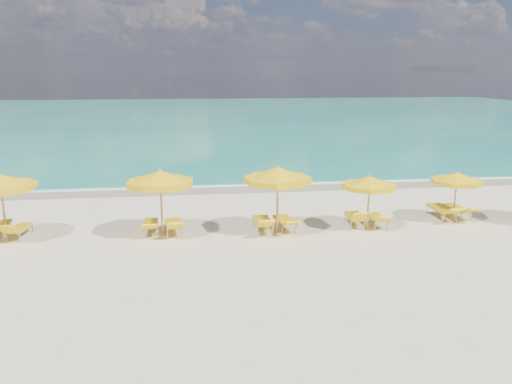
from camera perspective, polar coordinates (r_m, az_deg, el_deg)
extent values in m
plane|color=beige|center=(19.30, 0.56, -4.52)|extent=(120.00, 120.00, 0.00)
cube|color=#167F68|center=(66.47, -5.10, 8.54)|extent=(120.00, 80.00, 0.30)
cube|color=tan|center=(26.38, -1.61, 0.51)|extent=(120.00, 2.60, 0.01)
cube|color=white|center=(27.16, -1.78, 0.90)|extent=(120.00, 1.20, 0.03)
cube|color=white|center=(35.84, -12.76, 3.73)|extent=(14.00, 0.36, 0.05)
cube|color=white|center=(43.86, 6.73, 5.78)|extent=(18.00, 0.30, 0.05)
cylinder|color=tan|center=(20.22, -26.91, -1.63)|extent=(0.08, 0.08, 2.42)
cone|color=yellow|center=(19.99, -27.22, 1.17)|extent=(3.13, 3.13, 0.48)
cylinder|color=yellow|center=(20.04, -27.15, 0.51)|extent=(3.15, 3.15, 0.19)
cylinder|color=tan|center=(18.84, -10.76, -1.34)|extent=(0.08, 0.08, 2.45)
cone|color=yellow|center=(18.60, -10.91, 1.72)|extent=(3.32, 3.32, 0.49)
cylinder|color=yellow|center=(18.66, -10.87, 1.00)|extent=(3.35, 3.35, 0.20)
sphere|color=tan|center=(18.55, -10.94, 2.48)|extent=(0.11, 0.11, 0.11)
cylinder|color=tan|center=(18.87, 2.46, -0.99)|extent=(0.08, 0.08, 2.51)
cone|color=yellow|center=(18.63, 2.49, 2.14)|extent=(3.00, 3.00, 0.50)
cylinder|color=yellow|center=(18.68, 2.48, 1.40)|extent=(3.03, 3.03, 0.20)
sphere|color=tan|center=(18.58, 2.50, 2.91)|extent=(0.11, 0.11, 0.11)
cylinder|color=tan|center=(19.90, 12.70, -1.21)|extent=(0.06, 0.06, 2.06)
cone|color=yellow|center=(19.70, 12.84, 1.22)|extent=(2.62, 2.62, 0.41)
cylinder|color=yellow|center=(19.74, 12.81, 0.65)|extent=(2.64, 2.64, 0.16)
sphere|color=tan|center=(19.66, 12.87, 1.82)|extent=(0.09, 0.09, 0.09)
cylinder|color=tan|center=(22.05, 21.81, -0.51)|extent=(0.06, 0.06, 1.99)
cone|color=yellow|center=(21.87, 22.00, 1.61)|extent=(2.34, 2.34, 0.40)
cylinder|color=yellow|center=(21.91, 21.96, 1.11)|extent=(2.36, 2.36, 0.16)
sphere|color=tan|center=(21.83, 22.05, 2.13)|extent=(0.09, 0.09, 0.09)
cube|color=yellow|center=(21.02, -27.24, -3.40)|extent=(0.82, 1.48, 0.09)
cube|color=yellow|center=(20.59, -25.41, -3.72)|extent=(0.64, 1.23, 0.07)
cube|color=yellow|center=(19.85, -26.37, -3.86)|extent=(0.57, 0.50, 0.44)
cube|color=yellow|center=(19.51, -11.99, -3.52)|extent=(0.62, 1.27, 0.08)
cube|color=yellow|center=(18.63, -12.08, -3.89)|extent=(0.58, 0.58, 0.35)
cube|color=yellow|center=(19.32, -9.42, -3.54)|extent=(0.71, 1.34, 0.08)
cube|color=yellow|center=(18.41, -9.25, -3.82)|extent=(0.63, 0.60, 0.41)
cube|color=yellow|center=(19.27, 0.75, -3.31)|extent=(0.62, 1.38, 0.08)
cube|color=yellow|center=(18.31, 1.14, -3.63)|extent=(0.62, 0.58, 0.43)
cube|color=yellow|center=(19.59, 3.22, -3.13)|extent=(0.74, 1.35, 0.08)
cube|color=yellow|center=(18.72, 4.10, -3.55)|extent=(0.65, 0.66, 0.31)
cube|color=yellow|center=(20.38, 11.17, -2.72)|extent=(0.68, 1.31, 0.08)
cube|color=yellow|center=(19.53, 11.72, -2.81)|extent=(0.61, 0.52, 0.48)
cube|color=yellow|center=(20.52, 13.61, -2.81)|extent=(0.57, 1.20, 0.07)
cube|color=yellow|center=(19.74, 14.37, -3.02)|extent=(0.54, 0.51, 0.38)
cube|color=yellow|center=(22.34, 20.39, -1.75)|extent=(0.67, 1.44, 0.09)
cube|color=yellow|center=(21.46, 21.69, -2.04)|extent=(0.65, 0.65, 0.39)
cube|color=yellow|center=(22.81, 21.90, -1.67)|extent=(0.82, 1.39, 0.08)
cube|color=yellow|center=(22.11, 23.45, -1.90)|extent=(0.68, 0.68, 0.35)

